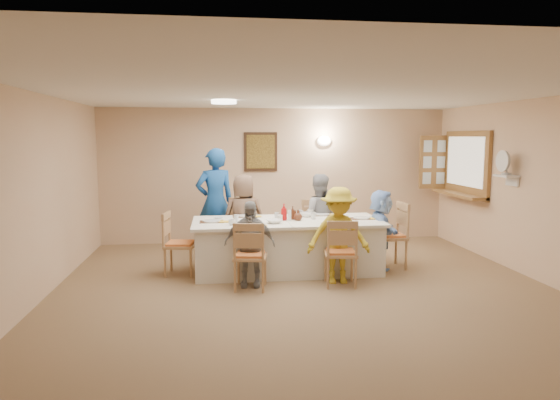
{
  "coord_description": "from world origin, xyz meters",
  "views": [
    {
      "loc": [
        -1.12,
        -5.82,
        1.97
      ],
      "look_at": [
        -0.2,
        1.4,
        1.05
      ],
      "focal_mm": 32.0,
      "sensor_mm": 36.0,
      "label": 1
    }
  ],
  "objects": [
    {
      "name": "ground",
      "position": [
        0.0,
        0.0,
        0.0
      ],
      "size": [
        7.0,
        7.0,
        0.0
      ],
      "primitive_type": "plane",
      "color": "brown"
    },
    {
      "name": "room_walls",
      "position": [
        0.0,
        0.0,
        1.51
      ],
      "size": [
        7.0,
        7.0,
        7.0
      ],
      "color": "beige",
      "rests_on": "ground"
    },
    {
      "name": "wall_picture",
      "position": [
        -0.3,
        3.46,
        1.7
      ],
      "size": [
        0.62,
        0.05,
        0.72
      ],
      "color": "#442917",
      "rests_on": "room_walls"
    },
    {
      "name": "wall_sconce",
      "position": [
        0.9,
        3.44,
        1.9
      ],
      "size": [
        0.26,
        0.09,
        0.18
      ],
      "primitive_type": "ellipsoid",
      "color": "white",
      "rests_on": "room_walls"
    },
    {
      "name": "ceiling_light",
      "position": [
        -1.0,
        1.5,
        2.47
      ],
      "size": [
        0.36,
        0.36,
        0.05
      ],
      "primitive_type": "cylinder",
      "color": "white",
      "rests_on": "room_walls"
    },
    {
      "name": "serving_hatch",
      "position": [
        3.21,
        2.4,
        1.5
      ],
      "size": [
        0.06,
        1.5,
        1.15
      ],
      "primitive_type": "cube",
      "color": "olive",
      "rests_on": "room_walls"
    },
    {
      "name": "hatch_sill",
      "position": [
        3.09,
        2.4,
        0.97
      ],
      "size": [
        0.3,
        1.5,
        0.05
      ],
      "primitive_type": "cube",
      "color": "olive",
      "rests_on": "room_walls"
    },
    {
      "name": "shutter_door",
      "position": [
        2.95,
        3.16,
        1.5
      ],
      "size": [
        0.55,
        0.04,
        1.0
      ],
      "primitive_type": "cube",
      "color": "olive",
      "rests_on": "room_walls"
    },
    {
      "name": "fan_shelf",
      "position": [
        3.13,
        1.05,
        1.4
      ],
      "size": [
        0.22,
        0.36,
        0.03
      ],
      "primitive_type": "cube",
      "color": "white",
      "rests_on": "room_walls"
    },
    {
      "name": "desk_fan",
      "position": [
        3.1,
        1.05,
        1.55
      ],
      "size": [
        0.3,
        0.3,
        0.28
      ],
      "primitive_type": null,
      "color": "#A5A5A8",
      "rests_on": "fan_shelf"
    },
    {
      "name": "dining_table",
      "position": [
        -0.1,
        1.31,
        0.38
      ],
      "size": [
        2.75,
        1.16,
        0.76
      ],
      "primitive_type": "cube",
      "color": "white",
      "rests_on": "ground"
    },
    {
      "name": "chair_back_left",
      "position": [
        -0.7,
        2.11,
        0.5
      ],
      "size": [
        0.5,
        0.5,
        1.0
      ],
      "primitive_type": null,
      "rotation": [
        0.0,
        0.0,
        0.04
      ],
      "color": "tan",
      "rests_on": "ground"
    },
    {
      "name": "chair_back_right",
      "position": [
        0.5,
        2.11,
        0.47
      ],
      "size": [
        0.47,
        0.47,
        0.95
      ],
      "primitive_type": null,
      "rotation": [
        0.0,
        0.0,
        0.05
      ],
      "color": "tan",
      "rests_on": "ground"
    },
    {
      "name": "chair_front_left",
      "position": [
        -0.7,
        0.51,
        0.45
      ],
      "size": [
        0.5,
        0.5,
        0.91
      ],
      "primitive_type": null,
      "rotation": [
        0.0,
        0.0,
        2.97
      ],
      "color": "tan",
      "rests_on": "ground"
    },
    {
      "name": "chair_front_right",
      "position": [
        0.5,
        0.51,
        0.46
      ],
      "size": [
        0.49,
        0.49,
        0.91
      ],
      "primitive_type": null,
      "rotation": [
        0.0,
        0.0,
        3.01
      ],
      "color": "tan",
      "rests_on": "ground"
    },
    {
      "name": "chair_left_end",
      "position": [
        -1.65,
        1.31,
        0.46
      ],
      "size": [
        0.5,
        0.5,
        0.92
      ],
      "primitive_type": null,
      "rotation": [
        0.0,
        0.0,
        1.42
      ],
      "color": "tan",
      "rests_on": "ground"
    },
    {
      "name": "chair_right_end",
      "position": [
        1.45,
        1.31,
        0.5
      ],
      "size": [
        0.49,
        0.49,
        1.0
      ],
      "primitive_type": null,
      "rotation": [
        0.0,
        0.0,
        -1.55
      ],
      "color": "tan",
      "rests_on": "ground"
    },
    {
      "name": "diner_back_left",
      "position": [
        -0.7,
        1.99,
        0.7
      ],
      "size": [
        0.79,
        0.61,
        1.39
      ],
      "primitive_type": "imported",
      "rotation": [
        0.0,
        0.0,
        3.27
      ],
      "color": "brown",
      "rests_on": "ground"
    },
    {
      "name": "diner_back_right",
      "position": [
        0.5,
        1.99,
        0.69
      ],
      "size": [
        0.84,
        0.74,
        1.38
      ],
      "primitive_type": "imported",
      "rotation": [
        0.0,
        0.0,
        2.98
      ],
      "color": "gray",
      "rests_on": "ground"
    },
    {
      "name": "diner_front_left",
      "position": [
        -0.7,
        0.63,
        0.57
      ],
      "size": [
        0.74,
        0.45,
        1.15
      ],
      "primitive_type": "imported",
      "rotation": [
        0.0,
        0.0,
        -0.13
      ],
      "color": "gray",
      "rests_on": "ground"
    },
    {
      "name": "diner_front_right",
      "position": [
        0.5,
        0.63,
        0.65
      ],
      "size": [
        0.93,
        0.64,
        1.31
      ],
      "primitive_type": "imported",
      "rotation": [
        0.0,
        0.0,
        -0.09
      ],
      "color": "gold",
      "rests_on": "ground"
    },
    {
      "name": "diner_right_end",
      "position": [
        1.32,
        1.31,
        0.6
      ],
      "size": [
        1.23,
        0.76,
        1.19
      ],
      "primitive_type": "imported",
      "rotation": [
        0.0,
        0.0,
        1.38
      ],
      "color": "#96C1FF",
      "rests_on": "ground"
    },
    {
      "name": "caregiver",
      "position": [
        -1.15,
        2.46,
        0.9
      ],
      "size": [
        0.9,
        0.8,
        1.79
      ],
      "primitive_type": "imported",
      "rotation": [
        0.0,
        0.0,
        3.45
      ],
      "color": "#17488F",
      "rests_on": "ground"
    },
    {
      "name": "placemat_fl",
      "position": [
        -0.7,
        0.89,
        0.76
      ],
      "size": [
        0.34,
        0.26,
        0.01
      ],
      "primitive_type": "cube",
      "color": "#472B19",
      "rests_on": "dining_table"
    },
    {
      "name": "plate_fl",
      "position": [
        -0.7,
        0.89,
        0.77
      ],
      "size": [
        0.24,
        0.24,
        0.01
      ],
      "primitive_type": "cylinder",
      "color": "white",
      "rests_on": "dining_table"
    },
    {
      "name": "napkin_fl",
      "position": [
        -0.52,
        0.84,
        0.77
      ],
      "size": [
        0.14,
        0.14,
        0.01
      ],
      "primitive_type": "cube",
      "color": "gold",
      "rests_on": "dining_table"
    },
    {
      "name": "placemat_fr",
      "position": [
        0.5,
        0.89,
        0.76
      ],
      "size": [
        0.33,
        0.24,
        0.01
      ],
      "primitive_type": "cube",
      "color": "#472B19",
      "rests_on": "dining_table"
    },
    {
      "name": "plate_fr",
      "position": [
        0.5,
        0.89,
        0.77
      ],
      "size": [
        0.25,
        0.25,
        0.02
      ],
      "primitive_type": "cylinder",
      "color": "white",
      "rests_on": "dining_table"
    },
    {
      "name": "napkin_fr",
      "position": [
        0.68,
        0.84,
        0.77
      ],
      "size": [
        0.15,
        0.15,
        0.01
      ],
      "primitive_type": "cube",
      "color": "gold",
      "rests_on": "dining_table"
    },
    {
      "name": "placemat_bl",
      "position": [
        -0.7,
        1.73,
        0.76
      ],
      "size": [
        0.36,
        0.27,
        0.01
      ],
      "primitive_type": "cube",
      "color": "#472B19",
      "rests_on": "dining_table"
    },
    {
      "name": "plate_bl",
      "position": [
        -0.7,
        1.73,
        0.77
      ],
      "size": [
        0.24,
        0.24,
        0.01
      ],
      "primitive_type": "cylinder",
      "color": "white",
      "rests_on": "dining_table"
    },
    {
      "name": "napkin_bl",
      "position": [
        -0.52,
        1.68,
        0.77
      ],
      "size": [
        0.14,
        0.14,
        0.01
      ],
      "primitive_type": "cube",
      "color": "gold",
      "rests_on": "dining_table"
    },
    {
      "name": "placemat_br",
      "position": [
        0.5,
        1.73,
        0.76
      ],
      "size": [
        0.34,
        0.25,
        0.01
      ],
      "primitive_type": "cube",
      "color": "#472B19",
      "rests_on": "dining_table"
    },
    {
      "name": "plate_br",
      "position": [
        0.5,
        1.73,
        0.77
      ],
      "size": [
        0.25,
        0.25,
        0.02
      ],
      "primitive_type": "cylinder",
      "color": "white",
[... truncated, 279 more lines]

